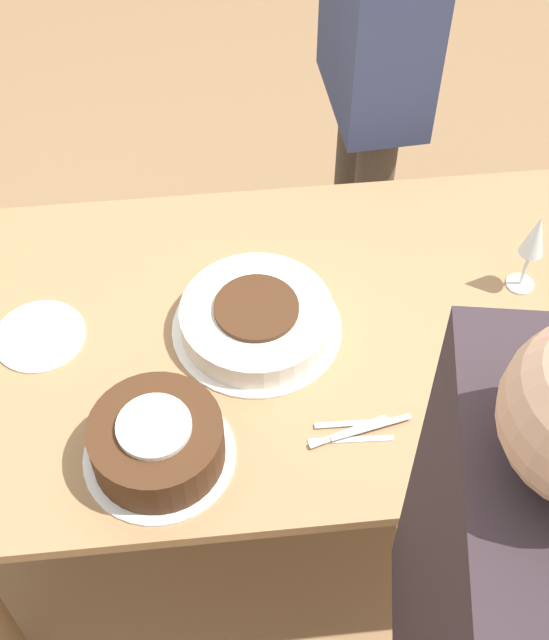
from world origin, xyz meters
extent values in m
plane|color=#8E6B47|center=(0.00, 0.00, 0.00)|extent=(12.00, 12.00, 0.00)
cube|color=#9E754C|center=(0.00, 0.00, 0.75)|extent=(1.51, 0.91, 0.03)
cylinder|color=brown|center=(-0.68, 0.38, 0.37)|extent=(0.07, 0.07, 0.73)
cylinder|color=brown|center=(0.68, 0.38, 0.37)|extent=(0.07, 0.07, 0.73)
cylinder|color=white|center=(-0.04, 0.02, 0.77)|extent=(0.37, 0.37, 0.01)
cylinder|color=silver|center=(-0.04, 0.02, 0.80)|extent=(0.33, 0.33, 0.06)
cylinder|color=#422614|center=(-0.04, 0.02, 0.83)|extent=(0.18, 0.18, 0.01)
cylinder|color=white|center=(-0.25, -0.28, 0.77)|extent=(0.30, 0.30, 0.01)
cylinder|color=#422614|center=(-0.25, -0.28, 0.82)|extent=(0.26, 0.26, 0.10)
cylinder|color=silver|center=(-0.25, -0.28, 0.87)|extent=(0.14, 0.14, 0.01)
cylinder|color=silver|center=(0.57, 0.08, 0.77)|extent=(0.06, 0.06, 0.00)
cylinder|color=silver|center=(0.57, 0.08, 0.82)|extent=(0.01, 0.01, 0.10)
cone|color=silver|center=(0.57, 0.08, 0.92)|extent=(0.05, 0.05, 0.11)
cylinder|color=silver|center=(0.46, -0.14, 0.77)|extent=(0.06, 0.06, 0.00)
cylinder|color=silver|center=(0.46, -0.14, 0.81)|extent=(0.01, 0.01, 0.09)
cone|color=silver|center=(0.46, -0.14, 0.91)|extent=(0.04, 0.04, 0.10)
cylinder|color=silver|center=(0.45, -0.27, 0.77)|extent=(0.06, 0.06, 0.00)
cylinder|color=silver|center=(0.45, -0.27, 0.82)|extent=(0.01, 0.01, 0.10)
cone|color=silver|center=(0.45, -0.27, 0.93)|extent=(0.05, 0.05, 0.13)
cylinder|color=white|center=(-0.50, 0.05, 0.77)|extent=(0.20, 0.20, 0.01)
cube|color=silver|center=(0.12, -0.28, 0.76)|extent=(0.17, 0.02, 0.00)
cube|color=silver|center=(0.14, -0.24, 0.77)|extent=(0.17, 0.02, 0.00)
cube|color=silver|center=(0.12, -0.26, 0.77)|extent=(0.17, 0.06, 0.00)
cube|color=silver|center=(0.17, -0.26, 0.77)|extent=(0.17, 0.05, 0.00)
cube|color=#2D2328|center=(0.22, -0.75, 1.15)|extent=(0.29, 0.43, 0.68)
cylinder|color=#4C4238|center=(0.34, 0.88, 0.38)|extent=(0.11, 0.11, 0.77)
cylinder|color=#4C4238|center=(0.35, 0.66, 0.38)|extent=(0.11, 0.11, 0.77)
camera|label=1|loc=(-0.12, -1.17, 2.28)|focal=50.00mm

